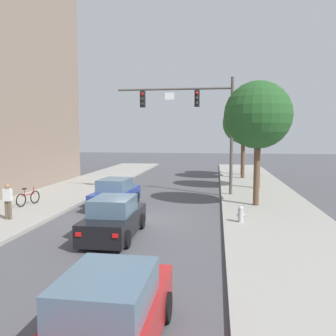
# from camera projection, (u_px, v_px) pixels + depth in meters

# --- Properties ---
(ground_plane) EXTENTS (120.00, 120.00, 0.00)m
(ground_plane) POSITION_uv_depth(u_px,v_px,m) (137.00, 220.00, 16.33)
(ground_plane) COLOR #4C4C51
(sidewalk_left) EXTENTS (5.00, 60.00, 0.15)m
(sidewalk_left) POSITION_uv_depth(u_px,v_px,m) (8.00, 215.00, 17.23)
(sidewalk_left) COLOR #99968E
(sidewalk_left) RESTS_ON ground
(sidewalk_right) EXTENTS (5.00, 60.00, 0.15)m
(sidewalk_right) POSITION_uv_depth(u_px,v_px,m) (280.00, 224.00, 15.42)
(sidewalk_right) COLOR #99968E
(sidewalk_right) RESTS_ON ground
(traffic_signal_mast) EXTENTS (7.53, 0.38, 7.50)m
(traffic_signal_mast) POSITION_uv_depth(u_px,v_px,m) (198.00, 113.00, 22.48)
(traffic_signal_mast) COLOR #514C47
(traffic_signal_mast) RESTS_ON sidewalk_right
(car_lead_blue) EXTENTS (1.98, 4.31, 1.60)m
(car_lead_blue) POSITION_uv_depth(u_px,v_px,m) (116.00, 194.00, 19.30)
(car_lead_blue) COLOR navy
(car_lead_blue) RESTS_ON ground
(car_following_black) EXTENTS (1.87, 4.26, 1.60)m
(car_following_black) POSITION_uv_depth(u_px,v_px,m) (114.00, 219.00, 13.65)
(car_following_black) COLOR black
(car_following_black) RESTS_ON ground
(car_third_red) EXTENTS (1.87, 4.26, 1.60)m
(car_third_red) POSITION_uv_depth(u_px,v_px,m) (109.00, 319.00, 6.25)
(car_third_red) COLOR #B21E1E
(car_third_red) RESTS_ON ground
(pedestrian_sidewalk_left_walker) EXTENTS (0.36, 0.22, 1.64)m
(pedestrian_sidewalk_left_walker) POSITION_uv_depth(u_px,v_px,m) (8.00, 200.00, 15.88)
(pedestrian_sidewalk_left_walker) COLOR brown
(pedestrian_sidewalk_left_walker) RESTS_ON sidewalk_left
(bicycle_leaning) EXTENTS (0.45, 1.74, 0.98)m
(bicycle_leaning) POSITION_uv_depth(u_px,v_px,m) (28.00, 198.00, 19.13)
(bicycle_leaning) COLOR black
(bicycle_leaning) RESTS_ON sidewalk_left
(fire_hydrant) EXTENTS (0.48, 0.24, 0.72)m
(fire_hydrant) POSITION_uv_depth(u_px,v_px,m) (241.00, 214.00, 15.42)
(fire_hydrant) COLOR #B2B2B7
(fire_hydrant) RESTS_ON sidewalk_right
(street_tree_nearest) EXTENTS (3.64, 3.64, 6.73)m
(street_tree_nearest) POSITION_uv_depth(u_px,v_px,m) (258.00, 115.00, 18.71)
(street_tree_nearest) COLOR brown
(street_tree_nearest) RESTS_ON sidewalk_right
(street_tree_second) EXTENTS (3.67, 3.67, 6.83)m
(street_tree_second) POSITION_uv_depth(u_px,v_px,m) (259.00, 119.00, 24.84)
(street_tree_second) COLOR brown
(street_tree_second) RESTS_ON sidewalk_right
(street_tree_third) EXTENTS (3.68, 3.68, 6.73)m
(street_tree_third) POSITION_uv_depth(u_px,v_px,m) (244.00, 123.00, 30.71)
(street_tree_third) COLOR brown
(street_tree_third) RESTS_ON sidewalk_right
(street_tree_farthest) EXTENTS (3.03, 3.03, 6.27)m
(street_tree_farthest) POSITION_uv_depth(u_px,v_px,m) (243.00, 126.00, 33.48)
(street_tree_farthest) COLOR brown
(street_tree_farthest) RESTS_ON sidewalk_right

